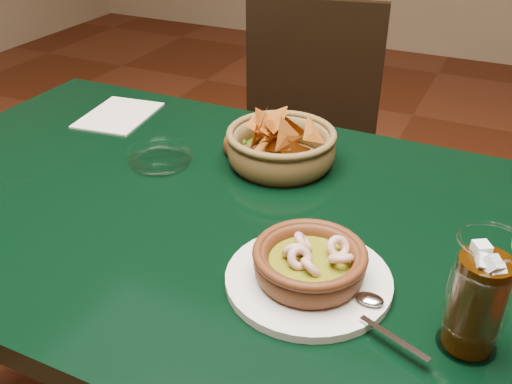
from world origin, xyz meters
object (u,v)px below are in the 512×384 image
at_px(cola_drink, 478,296).
at_px(shrimp_plate, 310,267).
at_px(dining_table, 193,244).
at_px(dining_chair, 302,151).
at_px(chip_basket, 281,146).

bearing_deg(cola_drink, shrimp_plate, 173.27).
distance_m(shrimp_plate, cola_drink, 0.23).
bearing_deg(shrimp_plate, dining_table, 155.33).
height_order(dining_table, dining_chair, dining_chair).
distance_m(chip_basket, cola_drink, 0.52).
bearing_deg(chip_basket, shrimp_plate, -60.36).
height_order(dining_table, cola_drink, cola_drink).
bearing_deg(cola_drink, dining_table, 162.91).
xyz_separation_m(shrimp_plate, chip_basket, (-0.18, 0.31, 0.01)).
bearing_deg(dining_chair, shrimp_plate, -68.64).
relative_size(dining_chair, cola_drink, 5.08).
bearing_deg(dining_table, chip_basket, 63.13).
bearing_deg(dining_table, shrimp_plate, -24.67).
xyz_separation_m(dining_chair, cola_drink, (0.54, -0.86, 0.32)).
distance_m(dining_chair, chip_basket, 0.61).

